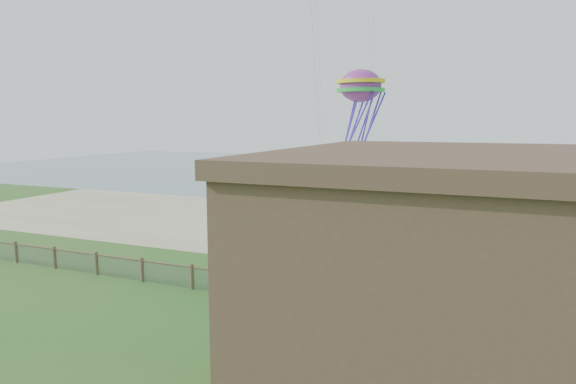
% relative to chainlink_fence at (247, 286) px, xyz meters
% --- Properties ---
extents(ground, '(160.00, 160.00, 0.00)m').
position_rel_chainlink_fence_xyz_m(ground, '(0.00, -6.00, -0.55)').
color(ground, '#276322').
rests_on(ground, ground).
extents(sand_beach, '(72.00, 20.00, 0.02)m').
position_rel_chainlink_fence_xyz_m(sand_beach, '(0.00, 16.00, -0.55)').
color(sand_beach, tan).
rests_on(sand_beach, ground).
extents(ocean, '(160.00, 68.00, 0.02)m').
position_rel_chainlink_fence_xyz_m(ocean, '(0.00, 60.00, -0.55)').
color(ocean, slate).
rests_on(ocean, ground).
extents(chainlink_fence, '(36.20, 0.20, 1.25)m').
position_rel_chainlink_fence_xyz_m(chainlink_fence, '(0.00, 0.00, 0.00)').
color(chainlink_fence, '#493829').
rests_on(chainlink_fence, ground).
extents(motel_deck, '(15.00, 2.00, 0.50)m').
position_rel_chainlink_fence_xyz_m(motel_deck, '(13.00, -1.00, -0.30)').
color(motel_deck, brown).
rests_on(motel_deck, ground).
extents(picnic_table, '(1.94, 1.62, 0.72)m').
position_rel_chainlink_fence_xyz_m(picnic_table, '(4.45, -1.00, -0.19)').
color(picnic_table, brown).
rests_on(picnic_table, ground).
extents(octopus_kite, '(3.28, 2.48, 6.30)m').
position_rel_chainlink_fence_xyz_m(octopus_kite, '(2.17, 11.22, 8.12)').
color(octopus_kite, '#FE283B').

